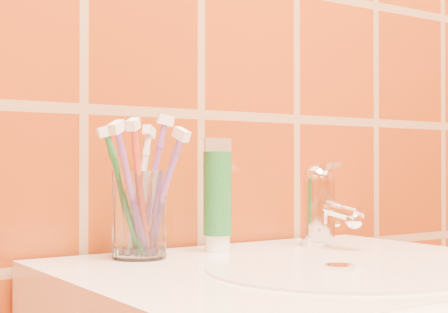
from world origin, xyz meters
TOP-DOWN VIEW (x-y plane):
  - glass_tumbler at (-0.14, 1.12)m, footprint 0.09×0.09m
  - toothpaste_tube at (-0.02, 1.12)m, footprint 0.04×0.04m
  - faucet at (0.14, 1.09)m, footprint 0.05×0.11m
  - toothbrush_0 at (-0.15, 1.10)m, footprint 0.11×0.11m
  - toothbrush_1 at (-0.17, 1.11)m, footprint 0.09×0.08m
  - toothbrush_2 at (-0.12, 1.13)m, footprint 0.08×0.07m
  - toothbrush_3 at (-0.13, 1.09)m, footprint 0.08×0.15m
  - toothbrush_4 at (-0.13, 1.14)m, footprint 0.13×0.12m
  - toothbrush_5 at (-0.16, 1.10)m, footprint 0.14×0.12m

SIDE VIEW (x-z plane):
  - glass_tumbler at x=-0.14m, z-range 0.85..0.96m
  - faucet at x=0.14m, z-range 0.85..0.97m
  - toothpaste_tube at x=-0.02m, z-range 0.85..1.00m
  - toothbrush_3 at x=-0.13m, z-range 0.84..1.03m
  - toothbrush_1 at x=-0.17m, z-range 0.85..1.02m
  - toothbrush_5 at x=-0.16m, z-range 0.84..1.03m
  - toothbrush_4 at x=-0.13m, z-range 0.84..1.03m
  - toothbrush_0 at x=-0.15m, z-range 0.84..1.03m
  - toothbrush_2 at x=-0.12m, z-range 0.84..1.04m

